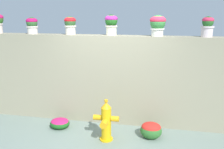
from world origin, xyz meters
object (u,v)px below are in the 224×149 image
object	(u,v)px
potted_plant_2	(70,24)
potted_plant_4	(158,24)
potted_plant_5	(208,25)
fire_hydrant	(106,122)
potted_plant_3	(111,23)
flower_bush_left	(151,130)
potted_plant_1	(32,24)
flower_bush_right	(60,123)

from	to	relation	value
potted_plant_2	potted_plant_4	bearing A→B (deg)	-0.44
potted_plant_5	fire_hydrant	distance (m)	2.86
potted_plant_2	potted_plant_3	bearing A→B (deg)	1.75
potted_plant_3	potted_plant_4	distance (m)	1.01
fire_hydrant	flower_bush_left	xyz separation A→B (m)	(0.90, 0.28, -0.23)
potted_plant_4	potted_plant_5	bearing A→B (deg)	1.49
potted_plant_1	potted_plant_4	world-z (taller)	potted_plant_4
potted_plant_1	fire_hydrant	xyz separation A→B (m)	(1.97, -0.90, -1.88)
potted_plant_1	fire_hydrant	distance (m)	2.86
potted_plant_1	potted_plant_5	xyz separation A→B (m)	(3.90, 0.01, 0.02)
potted_plant_4	potted_plant_5	distance (m)	1.00
potted_plant_2	flower_bush_left	distance (m)	2.93
potted_plant_2	flower_bush_right	xyz separation A→B (m)	(-0.14, -0.56, -2.19)
potted_plant_1	fire_hydrant	size ratio (longest dim) A/B	0.44
potted_plant_1	potted_plant_2	xyz separation A→B (m)	(0.95, -0.00, 0.02)
flower_bush_right	potted_plant_3	bearing A→B (deg)	28.70
flower_bush_right	potted_plant_5	bearing A→B (deg)	10.53
potted_plant_1	potted_plant_5	world-z (taller)	potted_plant_5
flower_bush_left	flower_bush_right	xyz separation A→B (m)	(-2.06, 0.06, -0.07)
potted_plant_2	flower_bush_right	bearing A→B (deg)	-103.57
potted_plant_5	potted_plant_3	bearing A→B (deg)	179.49
potted_plant_3	fire_hydrant	xyz separation A→B (m)	(0.07, -0.93, -1.93)
potted_plant_1	flower_bush_left	distance (m)	3.61
flower_bush_left	flower_bush_right	distance (m)	2.06
potted_plant_1	potted_plant_3	distance (m)	1.89
potted_plant_3	flower_bush_right	size ratio (longest dim) A/B	1.01
potted_plant_2	fire_hydrant	bearing A→B (deg)	-41.40
potted_plant_1	flower_bush_right	world-z (taller)	potted_plant_1
potted_plant_3	potted_plant_5	world-z (taller)	potted_plant_3
flower_bush_left	flower_bush_right	size ratio (longest dim) A/B	1.01
potted_plant_4	flower_bush_right	bearing A→B (deg)	-165.28
potted_plant_1	fire_hydrant	world-z (taller)	potted_plant_1
potted_plant_3	flower_bush_left	distance (m)	2.45
potted_plant_3	potted_plant_5	xyz separation A→B (m)	(2.01, -0.02, -0.03)
potted_plant_5	fire_hydrant	bearing A→B (deg)	-154.79
potted_plant_4	fire_hydrant	world-z (taller)	potted_plant_4
potted_plant_1	flower_bush_right	bearing A→B (deg)	-34.99
potted_plant_1	potted_plant_2	bearing A→B (deg)	-0.19
potted_plant_4	potted_plant_5	world-z (taller)	potted_plant_4
potted_plant_4	fire_hydrant	bearing A→B (deg)	-136.49
potted_plant_3	fire_hydrant	world-z (taller)	potted_plant_3
potted_plant_2	potted_plant_5	bearing A→B (deg)	0.22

